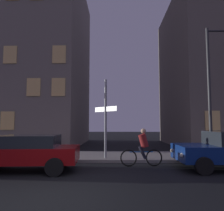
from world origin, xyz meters
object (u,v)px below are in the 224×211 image
street_lamp (213,80)px  cyclist (142,149)px  signpost (106,111)px  car_far_trailing (25,152)px

street_lamp → cyclist: 5.35m
signpost → cyclist: bearing=-36.9°
street_lamp → signpost: bearing=-175.8°
signpost → cyclist: (1.65, -1.24, -1.70)m
signpost → street_lamp: bearing=4.2°
signpost → street_lamp: size_ratio=0.58×
signpost → car_far_trailing: size_ratio=0.90×
street_lamp → car_far_trailing: size_ratio=1.55×
street_lamp → cyclist: street_lamp is taller
signpost → street_lamp: street_lamp is taller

